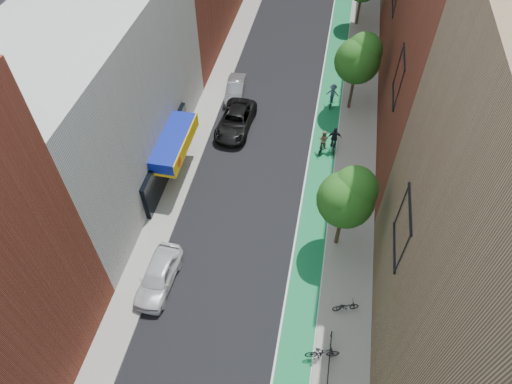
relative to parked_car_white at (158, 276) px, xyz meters
The scene contains 15 objects.
ground 6.91m from the parked_car_white, 47.93° to the right, with size 160.00×160.00×0.00m, color black.
bike_lane 22.62m from the parked_car_white, 67.64° to the left, with size 2.00×68.00×0.01m, color #136C49.
sidewalk_left 20.96m from the parked_car_white, 93.83° to the left, with size 2.00×68.00×0.15m, color gray.
sidewalk_right 23.68m from the parked_car_white, 62.03° to the left, with size 3.00×68.00×0.15m, color gray.
building_left_white 12.15m from the parked_car_white, 125.71° to the left, with size 8.00×20.00×12.00m, color silver.
tree_near 12.01m from the parked_car_white, 25.67° to the left, with size 3.40×3.36×6.42m.
tree_mid 21.91m from the parked_car_white, 61.57° to the left, with size 3.55×3.53×6.74m.
parked_car_white is the anchor object (origin of this frame).
parked_car_black 14.75m from the parked_car_white, 84.49° to the left, with size 2.48×5.39×1.50m, color black.
parked_car_silver 18.86m from the parked_car_white, 88.55° to the left, with size 1.42×4.07×1.34m, color gray.
cyclist_lane_near 15.81m from the parked_car_white, 57.50° to the left, with size 0.90×1.73×1.94m.
cyclist_lane_mid 16.45m from the parked_car_white, 55.57° to the left, with size 1.12×1.61×2.18m.
cyclist_lane_far 21.08m from the parked_car_white, 65.55° to the left, with size 1.11×1.69×1.97m.
parked_bike_mid 10.37m from the parked_car_white, 15.31° to the right, with size 0.53×1.86×1.12m, color black.
parked_bike_far 11.06m from the parked_car_white, ahead, with size 0.54×1.54×0.81m, color black.
Camera 1 is at (3.73, -7.50, 24.38)m, focal length 32.00 mm.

